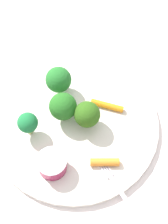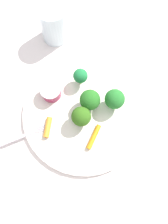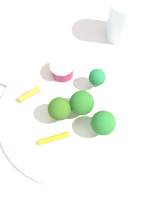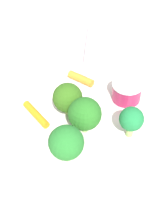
% 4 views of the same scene
% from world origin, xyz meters
% --- Properties ---
extents(ground_plane, '(2.40, 2.40, 0.00)m').
position_xyz_m(ground_plane, '(0.00, 0.00, 0.00)').
color(ground_plane, silver).
extents(plate, '(0.29, 0.29, 0.01)m').
position_xyz_m(plate, '(0.00, 0.00, 0.01)').
color(plate, silver).
rests_on(plate, ground_plane).
extents(sauce_cup, '(0.05, 0.05, 0.03)m').
position_xyz_m(sauce_cup, '(-0.02, -0.09, 0.03)').
color(sauce_cup, '#981D45').
rests_on(sauce_cup, plate).
extents(broccoli_floret_0, '(0.05, 0.05, 0.06)m').
position_xyz_m(broccoli_floret_0, '(-0.02, 0.01, 0.05)').
color(broccoli_floret_0, '#87AD5C').
rests_on(broccoli_floret_0, plate).
extents(broccoli_floret_1, '(0.04, 0.04, 0.05)m').
position_xyz_m(broccoli_floret_1, '(0.02, 0.00, 0.04)').
color(broccoli_floret_1, '#86B564').
rests_on(broccoli_floret_1, plate).
extents(broccoli_floret_2, '(0.03, 0.03, 0.05)m').
position_xyz_m(broccoli_floret_2, '(-0.07, -0.03, 0.04)').
color(broccoli_floret_2, '#99B360').
rests_on(broccoli_floret_2, plate).
extents(broccoli_floret_3, '(0.04, 0.04, 0.06)m').
position_xyz_m(broccoli_floret_3, '(-0.04, 0.06, 0.05)').
color(broccoli_floret_3, '#89C366').
rests_on(broccoli_floret_3, plate).
extents(carrot_stick_0, '(0.05, 0.02, 0.01)m').
position_xyz_m(carrot_stick_0, '(0.06, -0.07, 0.02)').
color(carrot_stick_0, orange).
rests_on(carrot_stick_0, plate).
extents(carrot_stick_1, '(0.06, 0.02, 0.01)m').
position_xyz_m(carrot_stick_1, '(0.05, 0.04, 0.02)').
color(carrot_stick_1, orange).
rests_on(carrot_stick_1, plate).
extents(fork, '(0.13, 0.15, 0.00)m').
position_xyz_m(fork, '(0.12, -0.13, 0.01)').
color(fork, '#BCB2BE').
rests_on(fork, plate).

